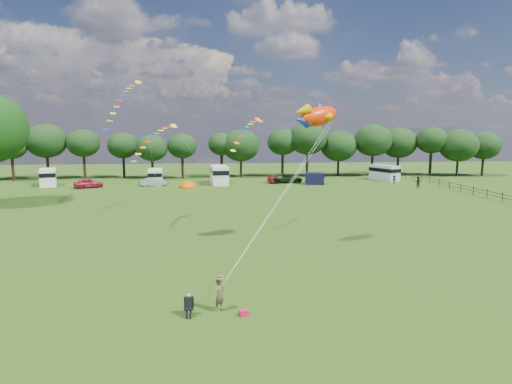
{
  "coord_description": "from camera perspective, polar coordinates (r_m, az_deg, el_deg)",
  "views": [
    {
      "loc": [
        -3.13,
        -24.74,
        8.75
      ],
      "look_at": [
        0.0,
        8.0,
        4.0
      ],
      "focal_mm": 30.0,
      "sensor_mm": 36.0,
      "label": 1
    }
  ],
  "objects": [
    {
      "name": "fence",
      "position": [
        69.35,
        25.02,
        0.78
      ],
      "size": [
        0.12,
        33.12,
        1.2
      ],
      "color": "#472D19",
      "rests_on": "ground"
    },
    {
      "name": "tree_line",
      "position": [
        80.22,
        0.58,
        6.51
      ],
      "size": [
        102.98,
        10.98,
        10.27
      ],
      "color": "black",
      "rests_on": "ground"
    },
    {
      "name": "streamer_kite_b",
      "position": [
        46.07,
        -12.97,
        7.26
      ],
      "size": [
        4.36,
        4.7,
        3.82
      ],
      "rotation": [
        0.0,
        0.0,
        0.59
      ],
      "color": "yellow",
      "rests_on": "ground"
    },
    {
      "name": "tent_orange",
      "position": [
        66.69,
        -9.13,
        0.59
      ],
      "size": [
        2.65,
        2.9,
        2.07
      ],
      "color": "#C84C00",
      "rests_on": "ground"
    },
    {
      "name": "streamer_kite_c",
      "position": [
        37.16,
        -0.94,
        8.49
      ],
      "size": [
        3.22,
        5.07,
        2.84
      ],
      "rotation": [
        0.0,
        0.0,
        0.91
      ],
      "color": "#FFA10F",
      "rests_on": "ground"
    },
    {
      "name": "walker_a",
      "position": [
        70.05,
        20.74,
        1.24
      ],
      "size": [
        0.9,
        0.6,
        1.77
      ],
      "primitive_type": "imported",
      "rotation": [
        0.0,
        0.0,
        3.06
      ],
      "color": "black",
      "rests_on": "ground"
    },
    {
      "name": "car_a",
      "position": [
        70.22,
        -21.43,
        1.09
      ],
      "size": [
        4.72,
        3.36,
        1.47
      ],
      "primitive_type": "imported",
      "rotation": [
        0.0,
        0.0,
        1.99
      ],
      "color": "maroon",
      "rests_on": "ground"
    },
    {
      "name": "campervan_b",
      "position": [
        71.41,
        -13.26,
        2.06
      ],
      "size": [
        2.65,
        5.32,
        2.52
      ],
      "rotation": [
        0.0,
        0.0,
        1.66
      ],
      "color": "silver",
      "rests_on": "ground"
    },
    {
      "name": "campervan_c",
      "position": [
        70.57,
        -4.93,
        2.37
      ],
      "size": [
        3.12,
        6.25,
        2.96
      ],
      "rotation": [
        0.0,
        0.0,
        1.66
      ],
      "color": "white",
      "rests_on": "ground"
    },
    {
      "name": "campervan_a",
      "position": [
        75.65,
        -25.99,
        1.85
      ],
      "size": [
        3.96,
        5.95,
        2.69
      ],
      "rotation": [
        0.0,
        0.0,
        1.89
      ],
      "color": "white",
      "rests_on": "ground"
    },
    {
      "name": "campervan_d",
      "position": [
        78.6,
        16.75,
        2.54
      ],
      "size": [
        4.14,
        5.96,
        2.69
      ],
      "rotation": [
        0.0,
        0.0,
        1.94
      ],
      "color": "#B7B7B9",
      "rests_on": "ground"
    },
    {
      "name": "fish_kite",
      "position": [
        31.93,
        7.96,
        9.99
      ],
      "size": [
        4.07,
        2.75,
        2.16
      ],
      "rotation": [
        0.0,
        -0.21,
        0.45
      ],
      "color": "red",
      "rests_on": "ground"
    },
    {
      "name": "kite_flyer",
      "position": [
        21.46,
        -4.87,
        -13.49
      ],
      "size": [
        0.69,
        0.71,
        1.65
      ],
      "primitive_type": "imported",
      "rotation": [
        0.0,
        0.0,
        0.88
      ],
      "color": "brown",
      "rests_on": "ground"
    },
    {
      "name": "car_b",
      "position": [
        69.57,
        -13.52,
        1.33
      ],
      "size": [
        4.02,
        2.13,
        1.35
      ],
      "primitive_type": "imported",
      "rotation": [
        0.0,
        0.0,
        1.76
      ],
      "color": "gray",
      "rests_on": "ground"
    },
    {
      "name": "camp_chair",
      "position": [
        21.17,
        -8.96,
        -14.33
      ],
      "size": [
        0.46,
        0.46,
        1.13
      ],
      "rotation": [
        0.0,
        0.0,
        0.02
      ],
      "color": "#99999E",
      "rests_on": "ground"
    },
    {
      "name": "car_c",
      "position": [
        71.76,
        3.24,
        1.72
      ],
      "size": [
        4.67,
        3.22,
        1.29
      ],
      "primitive_type": "imported",
      "rotation": [
        0.0,
        0.0,
        1.93
      ],
      "color": "red",
      "rests_on": "ground"
    },
    {
      "name": "tent_greyblue",
      "position": [
        72.08,
        7.68,
        1.19
      ],
      "size": [
        3.25,
        3.56,
        2.42
      ],
      "color": "slate",
      "rests_on": "ground"
    },
    {
      "name": "car_d",
      "position": [
        71.99,
        4.05,
        1.83
      ],
      "size": [
        5.82,
        3.08,
        1.53
      ],
      "primitive_type": "imported",
      "rotation": [
        0.0,
        0.0,
        1.67
      ],
      "color": "black",
      "rests_on": "ground"
    },
    {
      "name": "awning_navy",
      "position": [
        70.6,
        7.84,
        1.8
      ],
      "size": [
        3.53,
        3.12,
        1.89
      ],
      "primitive_type": "cube",
      "rotation": [
        0.0,
        0.0,
        -0.25
      ],
      "color": "black",
      "rests_on": "ground"
    },
    {
      "name": "walker_b",
      "position": [
        72.96,
        17.92,
        1.52
      ],
      "size": [
        1.02,
        0.58,
        1.49
      ],
      "primitive_type": "imported",
      "rotation": [
        0.0,
        0.0,
        3.0
      ],
      "color": "black",
      "rests_on": "ground"
    },
    {
      "name": "streamer_kite_a",
      "position": [
        51.55,
        -17.03,
        12.05
      ],
      "size": [
        3.46,
        5.59,
        5.81
      ],
      "rotation": [
        0.0,
        0.0,
        0.46
      ],
      "color": "#EFAA19",
      "rests_on": "ground"
    },
    {
      "name": "kite_bag",
      "position": [
        21.12,
        -1.65,
        -15.83
      ],
      "size": [
        0.48,
        0.38,
        0.29
      ],
      "primitive_type": "cube",
      "rotation": [
        0.0,
        0.0,
        0.3
      ],
      "color": "red",
      "rests_on": "ground"
    },
    {
      "name": "ground_plane",
      "position": [
        26.43,
        1.68,
        -11.12
      ],
      "size": [
        180.0,
        180.0,
        0.0
      ],
      "primitive_type": "plane",
      "color": "black",
      "rests_on": "ground"
    }
  ]
}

